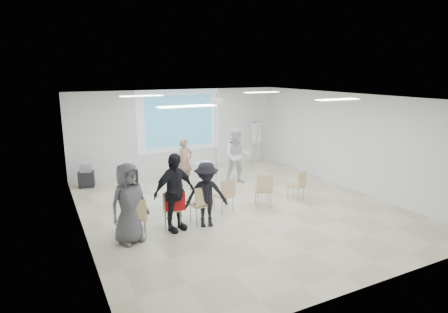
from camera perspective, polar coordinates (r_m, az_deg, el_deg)
name	(u,v)px	position (r m, az deg, el deg)	size (l,w,h in m)	color
floor	(237,208)	(10.49, 1.99, -7.82)	(8.00, 9.00, 0.10)	beige
ceiling	(238,95)	(9.83, 2.14, 9.33)	(8.00, 9.00, 0.10)	white
wall_back	(179,130)	(14.13, -6.91, 4.04)	(8.00, 0.10, 3.00)	silver
wall_left	(77,171)	(8.88, -21.49, -2.12)	(0.10, 9.00, 3.00)	silver
wall_right	(349,141)	(12.48, 18.58, 2.27)	(0.10, 9.00, 3.00)	silver
projection_halo	(179,121)	(14.02, -6.85, 5.42)	(3.20, 0.01, 2.30)	silver
projection_image	(179,121)	(14.01, -6.83, 5.41)	(2.60, 0.01, 1.90)	teal
pedestal_table	(204,170)	(12.66, -3.14, -2.12)	(0.67, 0.67, 0.68)	white
player_left	(185,159)	(12.18, -5.97, -0.36)	(0.64, 0.43, 1.76)	#9B7A5F
player_right	(237,153)	(12.33, 2.04, 0.52)	(0.98, 0.78, 2.03)	white
controller_left	(187,149)	(12.41, -5.64, 1.22)	(0.04, 0.12, 0.04)	white
controller_right	(229,142)	(12.39, 0.76, 2.27)	(0.04, 0.13, 0.04)	white
chair_far_left	(136,215)	(8.59, -13.21, -8.70)	(0.51, 0.54, 0.93)	tan
chair_left_mid	(172,206)	(8.99, -7.87, -7.53)	(0.56, 0.58, 0.92)	tan
chair_left_inner	(202,202)	(9.13, -3.42, -6.90)	(0.47, 0.50, 0.97)	tan
chair_center	(225,193)	(9.82, 0.21, -5.56)	(0.50, 0.53, 0.93)	tan
chair_right_inner	(264,188)	(10.26, 6.09, -4.75)	(0.60, 0.62, 0.95)	tan
chair_right_far	(298,184)	(10.94, 11.27, -4.09)	(0.53, 0.55, 0.86)	tan
red_jacket	(175,201)	(8.81, -7.43, -6.74)	(0.47, 0.11, 0.44)	#A71415
laptop	(200,203)	(9.23, -3.69, -7.01)	(0.36, 0.26, 0.03)	black
audience_left	(174,187)	(8.70, -7.60, -4.61)	(1.24, 0.74, 2.13)	black
audience_mid	(206,190)	(8.91, -2.70, -5.19)	(1.16, 0.63, 1.79)	black
audience_outer	(129,199)	(8.30, -14.35, -6.24)	(0.98, 0.64, 2.00)	#515155
flipchart_easel	(257,132)	(15.02, 5.03, 3.69)	(0.70, 0.55, 1.71)	gray
av_cart	(86,177)	(12.83, -20.24, -2.95)	(0.56, 0.49, 0.72)	black
ceiling_projector	(216,104)	(11.22, -1.16, 7.94)	(0.30, 0.25, 3.00)	white
fluor_panel_nw	(142,96)	(10.95, -12.42, 9.00)	(1.20, 0.30, 0.02)	white
fluor_panel_ne	(262,92)	(12.57, 5.75, 9.71)	(1.20, 0.30, 0.02)	white
fluor_panel_sw	(187,106)	(7.63, -5.65, 7.62)	(1.20, 0.30, 0.02)	white
fluor_panel_se	(338,100)	(9.81, 16.91, 8.31)	(1.20, 0.30, 0.02)	white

